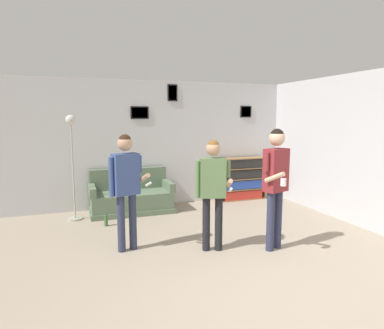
# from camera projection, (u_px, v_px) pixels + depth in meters

# --- Properties ---
(ground_plane) EXTENTS (20.00, 20.00, 0.00)m
(ground_plane) POSITION_uv_depth(u_px,v_px,m) (283.00, 306.00, 3.51)
(ground_plane) COLOR gray
(wall_back) EXTENTS (7.91, 0.08, 2.70)m
(wall_back) POSITION_uv_depth(u_px,v_px,m) (167.00, 143.00, 7.51)
(wall_back) COLOR silver
(wall_back) RESTS_ON ground_plane
(wall_right) EXTENTS (0.06, 6.86, 2.70)m
(wall_right) POSITION_uv_depth(u_px,v_px,m) (344.00, 148.00, 6.32)
(wall_right) COLOR silver
(wall_right) RESTS_ON ground_plane
(couch) EXTENTS (1.65, 0.80, 0.86)m
(couch) POSITION_uv_depth(u_px,v_px,m) (131.00, 198.00, 6.98)
(couch) COLOR #5B7056
(couch) RESTS_ON ground_plane
(bookshelf) EXTENTS (1.17, 0.30, 0.99)m
(bookshelf) POSITION_uv_depth(u_px,v_px,m) (242.00, 179.00, 8.00)
(bookshelf) COLOR olive
(bookshelf) RESTS_ON ground_plane
(floor_lamp) EXTENTS (0.28, 0.28, 1.96)m
(floor_lamp) POSITION_uv_depth(u_px,v_px,m) (72.00, 152.00, 6.31)
(floor_lamp) COLOR #ADA89E
(floor_lamp) RESTS_ON ground_plane
(person_player_foreground_left) EXTENTS (0.56, 0.43, 1.69)m
(person_player_foreground_left) POSITION_uv_depth(u_px,v_px,m) (126.00, 180.00, 4.84)
(person_player_foreground_left) COLOR #2D334C
(person_player_foreground_left) RESTS_ON ground_plane
(person_player_foreground_center) EXTENTS (0.48, 0.54, 1.61)m
(person_player_foreground_center) POSITION_uv_depth(u_px,v_px,m) (213.00, 184.00, 4.85)
(person_player_foreground_center) COLOR black
(person_player_foreground_center) RESTS_ON ground_plane
(person_watcher_holding_cup) EXTENTS (0.47, 0.54, 1.76)m
(person_watcher_holding_cup) POSITION_uv_depth(u_px,v_px,m) (276.00, 176.00, 4.87)
(person_watcher_holding_cup) COLOR #2D334C
(person_watcher_holding_cup) RESTS_ON ground_plane
(bottle_on_floor) EXTENTS (0.06, 0.06, 0.28)m
(bottle_on_floor) POSITION_uv_depth(u_px,v_px,m) (106.00, 220.00, 6.07)
(bottle_on_floor) COLOR #3D6638
(bottle_on_floor) RESTS_ON ground_plane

